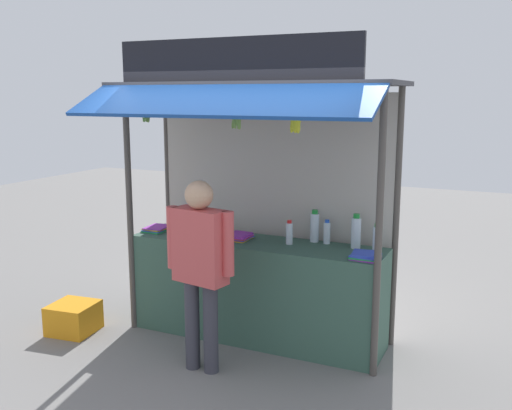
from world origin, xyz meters
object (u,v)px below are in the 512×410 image
at_px(vendor_person, 200,259).
at_px(water_bottle_rear_center, 377,240).
at_px(banana_bunch_leftmost, 296,123).
at_px(plastic_crate, 74,318).
at_px(water_bottle_left, 315,227).
at_px(banana_bunch_inner_left, 237,119).
at_px(banana_bunch_inner_right, 146,115).
at_px(water_bottle_mid_right, 289,233).
at_px(magazine_stack_back_right, 365,256).
at_px(water_bottle_back_left, 327,232).
at_px(magazine_stack_front_left, 239,237).
at_px(water_bottle_front_right, 356,232).
at_px(magazine_stack_mid_left, 157,229).

bearing_deg(vendor_person, water_bottle_rear_center, 45.34).
relative_size(banana_bunch_leftmost, plastic_crate, 0.69).
bearing_deg(water_bottle_left, banana_bunch_inner_left, -128.02).
bearing_deg(plastic_crate, banana_bunch_inner_right, 18.16).
bearing_deg(water_bottle_rear_center, vendor_person, -145.08).
xyz_separation_m(water_bottle_mid_right, banana_bunch_leftmost, (0.22, -0.44, 1.03)).
bearing_deg(banana_bunch_leftmost, magazine_stack_back_right, 25.45).
relative_size(banana_bunch_leftmost, banana_bunch_inner_left, 1.07).
bearing_deg(water_bottle_mid_right, banana_bunch_inner_right, -160.13).
xyz_separation_m(water_bottle_back_left, magazine_stack_front_left, (-0.80, -0.20, -0.08)).
distance_m(banana_bunch_leftmost, banana_bunch_inner_right, 1.44).
xyz_separation_m(banana_bunch_leftmost, banana_bunch_inner_left, (-0.53, -0.00, 0.02)).
relative_size(water_bottle_front_right, banana_bunch_leftmost, 1.10).
distance_m(banana_bunch_inner_right, banana_bunch_inner_left, 0.91).
bearing_deg(water_bottle_rear_center, water_bottle_mid_right, -178.73).
bearing_deg(water_bottle_back_left, banana_bunch_inner_right, -158.42).
xyz_separation_m(water_bottle_back_left, banana_bunch_inner_left, (-0.62, -0.61, 1.04)).
xyz_separation_m(water_bottle_front_right, water_bottle_left, (-0.41, 0.07, -0.01)).
bearing_deg(magazine_stack_mid_left, water_bottle_rear_center, 1.99).
bearing_deg(banana_bunch_inner_left, vendor_person, -108.12).
distance_m(magazine_stack_front_left, banana_bunch_inner_right, 1.42).
height_order(magazine_stack_back_right, banana_bunch_leftmost, banana_bunch_leftmost).
distance_m(water_bottle_rear_center, magazine_stack_back_right, 0.23).
bearing_deg(plastic_crate, water_bottle_left, 22.05).
height_order(water_bottle_back_left, water_bottle_mid_right, same).
height_order(water_bottle_front_right, banana_bunch_inner_right, banana_bunch_inner_right).
relative_size(banana_bunch_inner_left, vendor_person, 0.16).
distance_m(magazine_stack_back_right, magazine_stack_mid_left, 2.17).
distance_m(water_bottle_back_left, magazine_stack_back_right, 0.57).
bearing_deg(water_bottle_back_left, water_bottle_rear_center, -16.34).
bearing_deg(water_bottle_mid_right, magazine_stack_front_left, -175.53).
bearing_deg(banana_bunch_inner_left, water_bottle_front_right, 31.81).
bearing_deg(banana_bunch_leftmost, water_bottle_mid_right, 116.13).
distance_m(water_bottle_back_left, vendor_person, 1.27).
bearing_deg(magazine_stack_back_right, water_bottle_front_right, 118.53).
bearing_deg(water_bottle_rear_center, plastic_crate, -165.71).
bearing_deg(banana_bunch_inner_right, water_bottle_left, 24.10).
distance_m(water_bottle_rear_center, water_bottle_mid_right, 0.81).
xyz_separation_m(water_bottle_mid_right, banana_bunch_inner_right, (-1.22, -0.44, 1.07)).
distance_m(water_bottle_left, banana_bunch_leftmost, 1.17).
xyz_separation_m(magazine_stack_back_right, magazine_stack_mid_left, (-2.17, 0.12, -0.00)).
height_order(water_bottle_rear_center, magazine_stack_mid_left, water_bottle_rear_center).
bearing_deg(banana_bunch_inner_left, magazine_stack_mid_left, 160.85).
bearing_deg(banana_bunch_leftmost, magazine_stack_mid_left, 166.80).
height_order(banana_bunch_inner_left, vendor_person, banana_bunch_inner_left).
relative_size(magazine_stack_back_right, banana_bunch_inner_right, 1.08).
height_order(banana_bunch_leftmost, banana_bunch_inner_left, same).
height_order(water_bottle_mid_right, magazine_stack_mid_left, water_bottle_mid_right).
bearing_deg(magazine_stack_front_left, vendor_person, -86.66).
height_order(water_bottle_rear_center, magazine_stack_back_right, water_bottle_rear_center).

